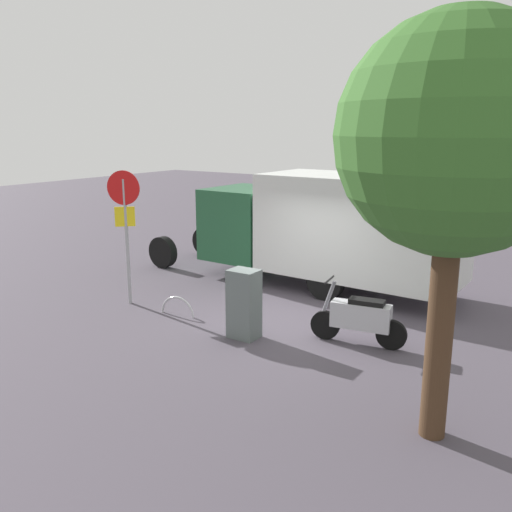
{
  "coord_description": "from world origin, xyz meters",
  "views": [
    {
      "loc": [
        -5.6,
        9.15,
        3.96
      ],
      "look_at": [
        0.77,
        -0.31,
        1.26
      ],
      "focal_mm": 38.34,
      "sensor_mm": 36.0,
      "label": 1
    }
  ],
  "objects_px": {
    "motorcycle": "(360,318)",
    "utility_cabinet": "(244,304)",
    "bike_rack_hoop": "(178,315)",
    "street_tree": "(456,139)",
    "stop_sign": "(125,216)",
    "box_truck_near": "(325,225)"
  },
  "relations": [
    {
      "from": "motorcycle",
      "to": "bike_rack_hoop",
      "type": "relative_size",
      "value": 2.12
    },
    {
      "from": "box_truck_near",
      "to": "street_tree",
      "type": "height_order",
      "value": "street_tree"
    },
    {
      "from": "motorcycle",
      "to": "bike_rack_hoop",
      "type": "xyz_separation_m",
      "value": [
        3.91,
        0.67,
        -0.52
      ]
    },
    {
      "from": "stop_sign",
      "to": "street_tree",
      "type": "height_order",
      "value": "street_tree"
    },
    {
      "from": "stop_sign",
      "to": "utility_cabinet",
      "type": "xyz_separation_m",
      "value": [
        -3.39,
        0.24,
        -1.35
      ]
    },
    {
      "from": "utility_cabinet",
      "to": "bike_rack_hoop",
      "type": "bearing_deg",
      "value": -7.02
    },
    {
      "from": "stop_sign",
      "to": "street_tree",
      "type": "bearing_deg",
      "value": 167.37
    },
    {
      "from": "street_tree",
      "to": "motorcycle",
      "type": "bearing_deg",
      "value": -48.74
    },
    {
      "from": "box_truck_near",
      "to": "bike_rack_hoop",
      "type": "bearing_deg",
      "value": 67.98
    },
    {
      "from": "street_tree",
      "to": "stop_sign",
      "type": "bearing_deg",
      "value": -12.63
    },
    {
      "from": "motorcycle",
      "to": "utility_cabinet",
      "type": "xyz_separation_m",
      "value": [
        1.98,
        0.91,
        0.15
      ]
    },
    {
      "from": "box_truck_near",
      "to": "utility_cabinet",
      "type": "relative_size",
      "value": 6.37
    },
    {
      "from": "stop_sign",
      "to": "street_tree",
      "type": "xyz_separation_m",
      "value": [
        -7.43,
        1.66,
        1.8
      ]
    },
    {
      "from": "bike_rack_hoop",
      "to": "stop_sign",
      "type": "bearing_deg",
      "value": -0.04
    },
    {
      "from": "motorcycle",
      "to": "stop_sign",
      "type": "xyz_separation_m",
      "value": [
        5.38,
        0.67,
        1.51
      ]
    },
    {
      "from": "box_truck_near",
      "to": "motorcycle",
      "type": "distance_m",
      "value": 3.98
    },
    {
      "from": "street_tree",
      "to": "box_truck_near",
      "type": "bearing_deg",
      "value": -51.05
    },
    {
      "from": "street_tree",
      "to": "utility_cabinet",
      "type": "xyz_separation_m",
      "value": [
        4.04,
        -1.43,
        -3.16
      ]
    },
    {
      "from": "motorcycle",
      "to": "bike_rack_hoop",
      "type": "height_order",
      "value": "motorcycle"
    },
    {
      "from": "stop_sign",
      "to": "bike_rack_hoop",
      "type": "xyz_separation_m",
      "value": [
        -1.47,
        0.0,
        -2.03
      ]
    },
    {
      "from": "stop_sign",
      "to": "bike_rack_hoop",
      "type": "relative_size",
      "value": 3.58
    },
    {
      "from": "bike_rack_hoop",
      "to": "box_truck_near",
      "type": "bearing_deg",
      "value": -113.22
    }
  ]
}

